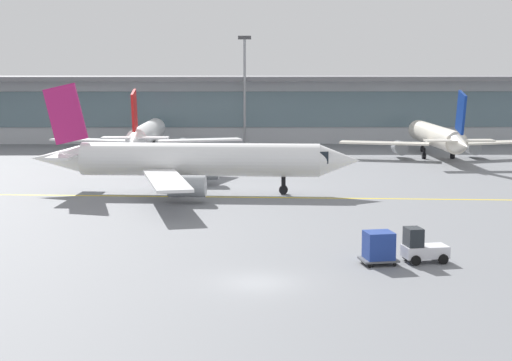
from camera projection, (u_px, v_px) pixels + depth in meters
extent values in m
plane|color=slate|center=(258.00, 282.00, 45.34)|extent=(400.00, 400.00, 0.00)
cube|color=yellow|center=(199.00, 197.00, 73.84)|extent=(109.70, 8.84, 0.01)
cube|color=#B2B7BC|center=(250.00, 111.00, 124.07)|extent=(197.05, 8.00, 9.00)
cube|color=slate|center=(250.00, 109.00, 119.97)|extent=(189.17, 0.16, 5.04)
cube|color=slate|center=(250.00, 78.00, 121.91)|extent=(204.93, 11.00, 0.60)
cylinder|color=white|center=(147.00, 133.00, 106.89)|extent=(2.88, 18.78, 2.60)
cone|color=white|center=(157.00, 127.00, 117.71)|extent=(2.52, 3.16, 2.47)
cube|color=black|center=(155.00, 125.00, 115.61)|extent=(2.06, 2.37, 0.91)
cone|color=white|center=(134.00, 142.00, 95.55)|extent=(2.27, 4.20, 2.21)
cube|color=white|center=(92.00, 140.00, 105.49)|extent=(10.97, 5.46, 0.21)
cylinder|color=#999EA3|center=(111.00, 145.00, 106.72)|extent=(1.65, 2.78, 1.61)
cube|color=white|center=(199.00, 140.00, 105.46)|extent=(10.98, 5.18, 0.21)
cylinder|color=#999EA3|center=(182.00, 145.00, 106.71)|extent=(1.65, 2.78, 1.61)
cube|color=red|center=(134.00, 111.00, 95.88)|extent=(0.33, 3.51, 4.90)
cube|color=white|center=(119.00, 138.00, 96.63)|extent=(3.85, 1.89, 0.18)
cube|color=white|center=(152.00, 138.00, 96.62)|extent=(3.85, 1.89, 0.18)
cylinder|color=black|center=(154.00, 144.00, 113.67)|extent=(0.34, 0.34, 1.38)
cylinder|color=black|center=(154.00, 146.00, 113.71)|extent=(0.43, 0.70, 0.69)
cylinder|color=black|center=(132.00, 150.00, 105.66)|extent=(0.34, 0.34, 1.38)
cylinder|color=black|center=(132.00, 153.00, 105.71)|extent=(0.43, 0.70, 0.69)
cylinder|color=black|center=(160.00, 150.00, 105.65)|extent=(0.34, 0.34, 1.38)
cylinder|color=black|center=(160.00, 153.00, 105.70)|extent=(0.43, 0.70, 0.69)
cylinder|color=silver|center=(436.00, 136.00, 103.51)|extent=(3.15, 18.74, 2.59)
cone|color=silver|center=(415.00, 129.00, 114.29)|extent=(2.56, 3.18, 2.46)
cube|color=black|center=(419.00, 128.00, 112.19)|extent=(2.09, 2.39, 0.91)
cone|color=silver|center=(462.00, 145.00, 92.23)|extent=(2.33, 4.21, 2.20)
cube|color=silver|center=(384.00, 143.00, 101.83)|extent=(10.95, 5.01, 0.21)
cylinder|color=#999EA3|center=(400.00, 148.00, 103.15)|extent=(1.68, 2.79, 1.60)
cube|color=silver|center=(493.00, 143.00, 102.39)|extent=(10.91, 5.58, 0.21)
cylinder|color=#999EA3|center=(472.00, 148.00, 103.53)|extent=(1.68, 2.79, 1.60)
cube|color=navy|center=(461.00, 113.00, 92.55)|extent=(0.38, 3.50, 4.88)
cube|color=silver|center=(442.00, 141.00, 93.22)|extent=(3.87, 1.94, 0.18)
cube|color=silver|center=(476.00, 140.00, 93.38)|extent=(3.87, 1.94, 0.18)
cylinder|color=black|center=(422.00, 146.00, 110.26)|extent=(0.34, 0.34, 1.37)
cylinder|color=black|center=(422.00, 149.00, 110.31)|extent=(0.44, 0.70, 0.69)
cylinder|color=black|center=(424.00, 153.00, 102.21)|extent=(0.34, 0.34, 1.37)
cylinder|color=black|center=(424.00, 156.00, 102.26)|extent=(0.44, 0.70, 0.69)
cylinder|color=black|center=(453.00, 153.00, 102.36)|extent=(0.34, 0.34, 1.37)
cylinder|color=black|center=(452.00, 156.00, 102.41)|extent=(0.44, 0.70, 0.69)
cylinder|color=white|center=(200.00, 159.00, 75.39)|extent=(21.57, 4.61, 2.97)
cone|color=white|center=(340.00, 161.00, 74.59)|extent=(3.77, 3.09, 2.82)
cube|color=black|center=(313.00, 156.00, 74.69)|extent=(2.85, 2.52, 1.04)
cone|color=white|center=(57.00, 158.00, 76.23)|extent=(4.94, 2.89, 2.53)
cube|color=white|center=(193.00, 159.00, 83.13)|extent=(6.90, 12.45, 0.24)
cylinder|color=#999EA3|center=(203.00, 170.00, 80.75)|extent=(3.28, 2.07, 1.84)
cube|color=white|center=(166.00, 180.00, 68.10)|extent=(5.21, 12.55, 0.24)
cylinder|color=#999EA3|center=(187.00, 186.00, 70.55)|extent=(3.28, 2.07, 1.84)
cube|color=#B21E66|center=(66.00, 114.00, 75.60)|extent=(4.02, 0.62, 5.60)
cube|color=white|center=(77.00, 151.00, 78.24)|extent=(2.43, 4.52, 0.21)
cube|color=white|center=(64.00, 156.00, 73.92)|extent=(2.43, 4.52, 0.21)
cylinder|color=black|center=(283.00, 185.00, 75.23)|extent=(0.38, 0.38, 1.57)
cylinder|color=black|center=(283.00, 190.00, 75.29)|extent=(0.82, 0.54, 0.79)
cylinder|color=black|center=(184.00, 181.00, 77.81)|extent=(0.38, 0.38, 1.57)
cylinder|color=black|center=(184.00, 185.00, 77.87)|extent=(0.82, 0.54, 0.79)
cylinder|color=black|center=(177.00, 188.00, 73.84)|extent=(0.38, 0.38, 1.57)
cylinder|color=black|center=(178.00, 192.00, 73.89)|extent=(0.82, 0.54, 0.79)
cube|color=silver|center=(425.00, 251.00, 49.83)|extent=(2.80, 1.83, 0.70)
cube|color=#1E2328|center=(413.00, 237.00, 49.57)|extent=(1.10, 1.38, 1.10)
cylinder|color=black|center=(434.00, 254.00, 50.72)|extent=(0.63, 0.32, 0.60)
cylinder|color=black|center=(443.00, 259.00, 49.35)|extent=(0.63, 0.32, 0.60)
cylinder|color=black|center=(407.00, 255.00, 50.40)|extent=(0.63, 0.32, 0.60)
cylinder|color=black|center=(416.00, 260.00, 49.04)|extent=(0.63, 0.32, 0.60)
cube|color=#595B60|center=(378.00, 260.00, 49.36)|extent=(2.34, 1.94, 0.12)
cube|color=navy|center=(379.00, 245.00, 49.23)|extent=(1.83, 1.75, 1.60)
cylinder|color=black|center=(387.00, 259.00, 50.20)|extent=(0.23, 0.14, 0.22)
cylinder|color=black|center=(395.00, 265.00, 48.84)|extent=(0.23, 0.14, 0.22)
cylinder|color=black|center=(362.00, 260.00, 49.92)|extent=(0.23, 0.14, 0.22)
cylinder|color=black|center=(370.00, 266.00, 48.56)|extent=(0.23, 0.14, 0.22)
cylinder|color=gray|center=(245.00, 93.00, 116.38)|extent=(0.36, 0.36, 14.71)
cube|color=#3F3F42|center=(245.00, 38.00, 115.30)|extent=(1.80, 0.30, 0.50)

